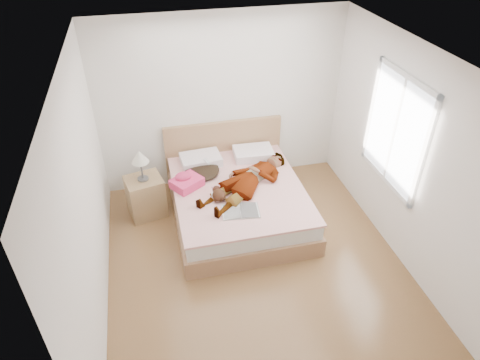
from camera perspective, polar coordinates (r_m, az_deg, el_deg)
The scene contains 11 objects.
ground at distance 5.48m, azimuth 2.09°, elevation -11.03°, with size 4.00×4.00×0.00m, color #4E3318.
woman at distance 5.83m, azimuth 1.08°, elevation 0.37°, with size 0.62×1.66×0.23m, color white.
hair at distance 6.15m, azimuth -5.12°, elevation 1.46°, with size 0.49×0.60×0.09m, color black.
phone at distance 6.03m, azimuth -4.47°, elevation 2.53°, with size 0.05×0.11×0.01m, color silver.
room_shell at distance 5.44m, azimuth 20.03°, elevation 6.15°, with size 4.00×4.00×4.00m.
bed at distance 6.04m, azimuth -0.41°, elevation -2.32°, with size 1.80×2.08×1.00m.
towel at distance 5.85m, azimuth -7.20°, elevation -0.17°, with size 0.50×0.47×0.20m.
magazine at distance 5.41m, azimuth 0.06°, elevation -4.16°, with size 0.51×0.36×0.03m.
coffee_mug at distance 5.62m, azimuth -3.42°, elevation -2.14°, with size 0.12×0.09×0.09m.
plush_toy at distance 5.59m, azimuth -2.89°, elevation -1.89°, with size 0.19×0.27×0.15m.
nightstand at distance 6.14m, azimuth -12.50°, elevation -1.79°, with size 0.57×0.53×1.04m.
Camera 1 is at (-1.07, -3.65, 3.94)m, focal length 32.00 mm.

